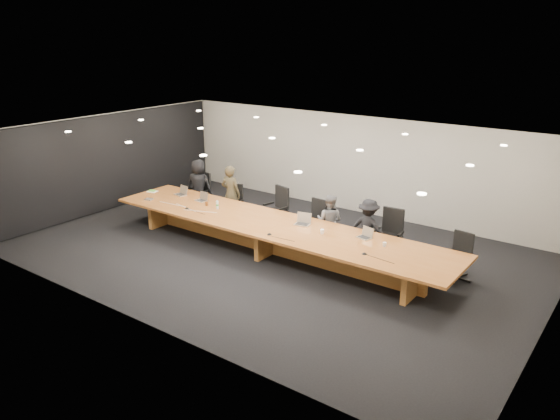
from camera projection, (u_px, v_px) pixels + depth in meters
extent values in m
plane|color=black|center=(273.00, 253.00, 13.01)|extent=(12.00, 12.00, 0.00)
cube|color=beige|center=(356.00, 164.00, 15.65)|extent=(12.00, 0.02, 2.80)
cube|color=black|center=(110.00, 163.00, 15.91)|extent=(0.08, 7.84, 2.74)
cube|color=#955120|center=(272.00, 225.00, 12.79)|extent=(9.00, 1.80, 0.06)
cube|color=brown|center=(273.00, 239.00, 12.91)|extent=(7.65, 0.15, 0.69)
cube|color=brown|center=(167.00, 211.00, 14.92)|extent=(0.12, 1.26, 0.69)
cube|color=brown|center=(273.00, 239.00, 12.91)|extent=(0.12, 1.26, 0.69)
cube|color=brown|center=(417.00, 278.00, 10.89)|extent=(0.12, 1.26, 0.69)
imported|color=black|center=(199.00, 186.00, 15.78)|extent=(0.87, 0.71, 1.55)
imported|color=#322C1B|center=(231.00, 194.00, 14.89)|extent=(0.63, 0.45, 1.60)
imported|color=slate|center=(329.00, 221.00, 13.20)|extent=(0.73, 0.62, 1.32)
imported|color=black|center=(368.00, 228.00, 12.64)|extent=(0.90, 0.53, 1.39)
cylinder|color=silver|center=(217.00, 205.00, 13.79)|extent=(0.07, 0.07, 0.21)
cylinder|color=brown|center=(207.00, 204.00, 14.07)|extent=(0.10, 0.10, 0.10)
cone|color=white|center=(322.00, 232.00, 12.11)|extent=(0.11, 0.11, 0.10)
cone|color=silver|center=(385.00, 244.00, 11.39)|extent=(0.08, 0.08, 0.09)
cube|color=white|center=(152.00, 191.00, 15.29)|extent=(0.31, 0.27, 0.02)
cube|color=green|center=(152.00, 191.00, 15.29)|extent=(0.20, 0.16, 0.03)
cube|color=silver|center=(149.00, 199.00, 14.55)|extent=(0.23, 0.20, 0.03)
cone|color=black|center=(187.00, 208.00, 13.83)|extent=(0.15, 0.15, 0.03)
cone|color=black|center=(269.00, 234.00, 12.08)|extent=(0.14, 0.14, 0.03)
cone|color=black|center=(364.00, 253.00, 11.02)|extent=(0.14, 0.14, 0.03)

